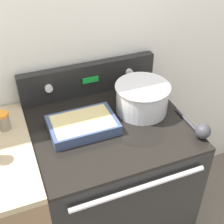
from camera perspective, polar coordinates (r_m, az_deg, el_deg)
The scene contains 7 objects.
kitchen_wall at distance 1.68m, azimuth -5.25°, elevation 13.47°, with size 8.00×0.05×2.50m.
stove_range at distance 1.87m, azimuth -0.39°, elevation -13.55°, with size 0.77×0.71×0.94m.
control_panel at distance 1.73m, azimuth -4.25°, elevation 6.12°, with size 0.77×0.07×0.18m.
mixing_bowl at distance 1.59m, azimuth 5.53°, elevation 2.82°, with size 0.28×0.28×0.15m.
casserole_dish at distance 1.50m, azimuth -5.36°, elevation -2.29°, with size 0.32×0.22×0.05m.
ladle at distance 1.51m, azimuth 16.03°, elevation -3.24°, with size 0.07×0.27×0.07m.
spice_jar_orange_cap at distance 1.56m, azimuth -19.19°, elevation -1.54°, with size 0.06×0.06×0.09m.
Camera 1 is at (-0.43, -0.78, 1.91)m, focal length 50.00 mm.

